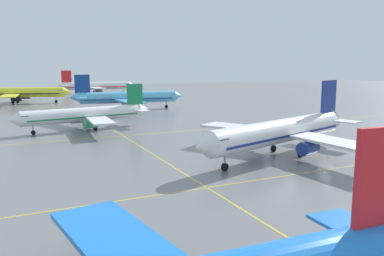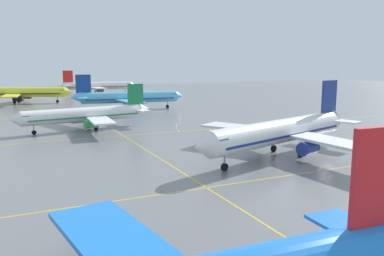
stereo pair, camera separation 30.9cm
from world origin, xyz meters
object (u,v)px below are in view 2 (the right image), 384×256
Objects in this scene: airliner_far_right_stand at (20,92)px; airliner_second_row at (282,131)px; airliner_distant_taxiway at (98,86)px; airliner_third_row at (87,115)px; airliner_far_left_stand at (128,97)px.

airliner_second_row is at bearing -72.23° from airliner_far_right_stand.
airliner_far_right_stand is 55.47m from airliner_distant_taxiway.
airliner_distant_taxiway is (26.43, 117.54, 0.64)m from airliner_third_row.
airliner_distant_taxiway reaches higher than airliner_third_row.
airliner_second_row is 80.11m from airliner_far_left_stand.
airliner_distant_taxiway is (0.84, 159.55, 0.00)m from airliner_second_row.
airliner_far_left_stand is at bearing 93.33° from airliner_second_row.
airliner_third_row is 43.36m from airliner_far_left_stand.
airliner_third_row is at bearing -80.57° from airliner_far_right_stand.
airliner_far_left_stand is 52.96m from airliner_far_right_stand.
airliner_far_right_stand is at bearing 99.43° from airliner_third_row.
airliner_third_row is at bearing -102.67° from airliner_distant_taxiway.
airliner_distant_taxiway is (5.49, 79.57, 0.09)m from airliner_far_left_stand.
airliner_third_row is 120.48m from airliner_distant_taxiway.
airliner_far_right_stand reaches higher than airliner_distant_taxiway.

